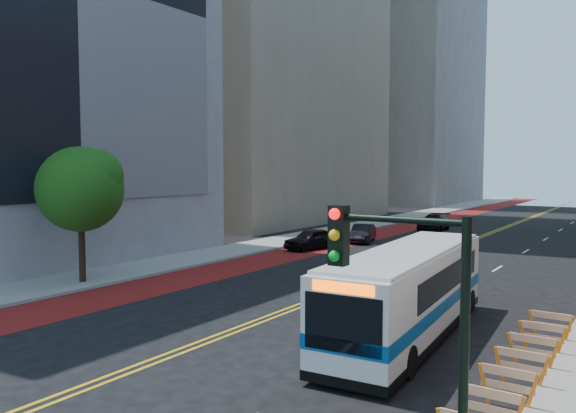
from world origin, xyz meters
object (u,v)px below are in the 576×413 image
(street_tree, at_px, (82,186))
(transit_bus, at_px, (410,291))
(traffic_signal, at_px, (404,310))
(car_b, at_px, (363,233))
(car_c, at_px, (434,223))
(car_a, at_px, (311,239))

(street_tree, height_order, transit_bus, street_tree)
(street_tree, height_order, traffic_signal, street_tree)
(car_b, height_order, car_c, car_c)
(transit_bus, bearing_deg, street_tree, 178.21)
(traffic_signal, distance_m, car_a, 31.57)
(street_tree, relative_size, car_c, 1.29)
(street_tree, distance_m, traffic_signal, 22.79)
(transit_bus, height_order, car_c, transit_bus)
(transit_bus, distance_m, car_c, 33.71)
(traffic_signal, xyz_separation_m, car_b, (-16.18, 31.59, -3.03))
(car_a, bearing_deg, traffic_signal, -42.77)
(transit_bus, distance_m, car_a, 20.85)
(transit_bus, relative_size, car_a, 2.61)
(traffic_signal, bearing_deg, car_a, 123.86)
(street_tree, height_order, car_b, street_tree)
(car_b, bearing_deg, car_c, 63.88)
(car_a, bearing_deg, transit_bus, -35.92)
(car_c, bearing_deg, car_b, -105.08)
(car_a, xyz_separation_m, car_c, (3.29, 16.29, 0.01))
(street_tree, xyz_separation_m, transit_bus, (16.73, 0.75, -3.30))
(car_a, bearing_deg, car_b, 89.72)
(car_a, relative_size, car_c, 0.84)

